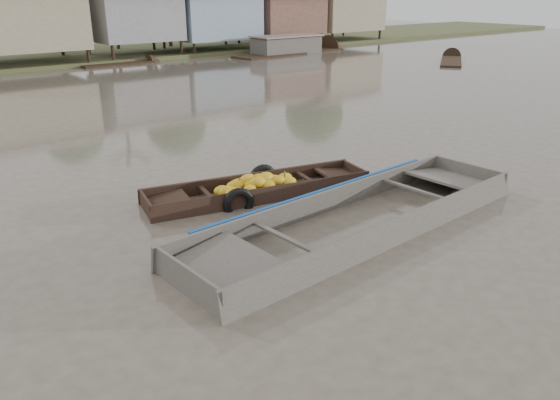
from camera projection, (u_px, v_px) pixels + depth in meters
ground at (343, 249)px, 9.89m from camera, size 120.00×120.00×0.00m
riverbank at (17, 11)px, 33.78m from camera, size 120.00×12.47×10.22m
banana_boat at (256, 190)px, 12.41m from camera, size 5.40×2.43×0.75m
viewer_boat at (359, 223)px, 10.80m from camera, size 8.11×2.44×0.65m
distant_boats at (252, 55)px, 36.39m from camera, size 48.90×14.54×1.38m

